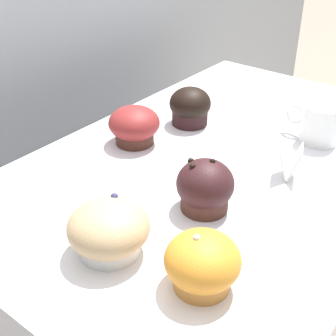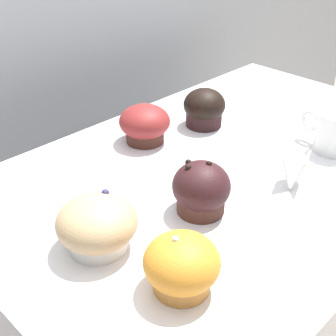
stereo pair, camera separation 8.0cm
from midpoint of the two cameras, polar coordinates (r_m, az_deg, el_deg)
name	(u,v)px [view 1 (the left image)]	position (r m, az deg, el deg)	size (l,w,h in m)	color
wall_back	(34,91)	(1.31, -17.78, 8.90)	(3.20, 0.10, 1.80)	#B2B7BC
display_counter	(215,317)	(1.21, 3.77, -17.79)	(1.00, 0.64, 0.91)	silver
muffin_front_center	(205,187)	(0.76, 1.53, -2.47)	(0.09, 0.09, 0.09)	#43261F
muffin_back_left	(109,230)	(0.68, -10.60, -7.58)	(0.12, 0.12, 0.08)	silver
muffin_back_right	(134,126)	(0.96, -6.53, 5.09)	(0.10, 0.10, 0.08)	#48261D
muffin_front_left	(202,263)	(0.62, 0.47, -11.71)	(0.10, 0.10, 0.08)	#CE8439
muffin_front_right	(190,107)	(1.04, 0.49, 7.41)	(0.09, 0.09, 0.08)	#301B1B
coffee_cup	(320,122)	(1.00, 15.92, 5.30)	(0.08, 0.12, 0.08)	white
price_card	(289,161)	(0.86, 12.02, 0.73)	(0.06, 0.06, 0.06)	white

